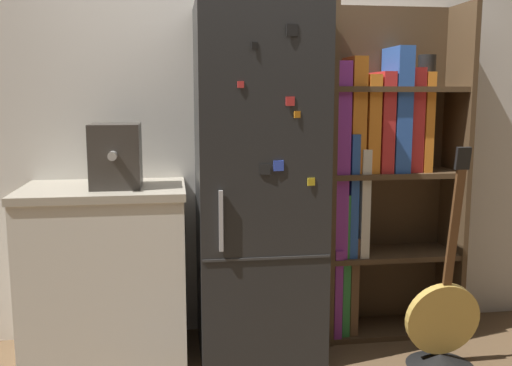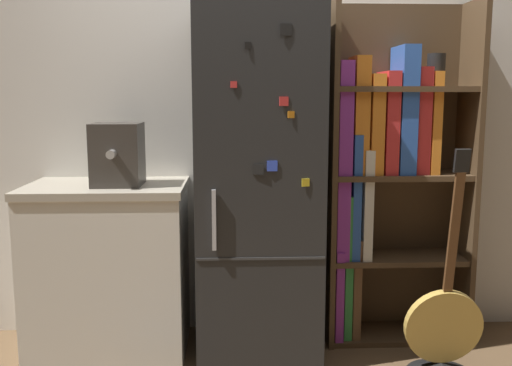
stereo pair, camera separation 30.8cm
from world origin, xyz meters
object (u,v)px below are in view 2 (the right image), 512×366
Objects in this scene: guitar at (443,343)px; bookshelf at (382,173)px; refrigerator at (258,183)px; espresso_machine at (118,154)px.

bookshelf is at bearing 111.88° from guitar.
refrigerator is 0.73m from bookshelf.
refrigerator is 1.25m from guitar.
espresso_machine is 0.28× the size of guitar.
espresso_machine reaches higher than guitar.
guitar is at bearing -20.98° from refrigerator.
bookshelf reaches higher than refrigerator.
espresso_machine is 1.94m from guitar.
espresso_machine is (-1.46, -0.17, 0.13)m from bookshelf.
guitar is (1.66, -0.34, -0.93)m from espresso_machine.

